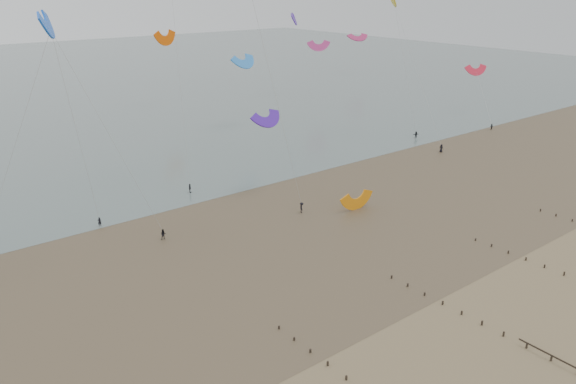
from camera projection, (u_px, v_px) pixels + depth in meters
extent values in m
plane|color=brown|center=(450.00, 333.00, 60.13)|extent=(500.00, 500.00, 0.00)
plane|color=#475654|center=(2.00, 84.00, 207.40)|extent=(500.00, 500.00, 0.00)
plane|color=#473A28|center=(261.00, 228.00, 85.90)|extent=(500.00, 500.00, 0.00)
ellipsoid|color=slate|center=(201.00, 302.00, 65.92)|extent=(23.60, 14.36, 0.01)
ellipsoid|color=slate|center=(308.00, 204.00, 95.05)|extent=(33.64, 18.32, 0.01)
ellipsoid|color=slate|center=(466.00, 177.00, 108.24)|extent=(19.65, 13.67, 0.01)
cube|color=black|center=(346.00, 378.00, 53.04)|extent=(0.16, 0.16, 0.57)
cube|color=black|center=(328.00, 364.00, 54.98)|extent=(0.16, 0.16, 0.54)
cube|color=black|center=(310.00, 351.00, 56.93)|extent=(0.16, 0.16, 0.51)
cube|color=black|center=(294.00, 339.00, 58.87)|extent=(0.16, 0.16, 0.48)
cube|color=black|center=(279.00, 328.00, 60.81)|extent=(0.16, 0.16, 0.45)
cube|color=black|center=(551.00, 358.00, 55.68)|extent=(0.16, 0.16, 0.68)
cube|color=black|center=(527.00, 346.00, 57.62)|extent=(0.16, 0.16, 0.65)
cube|color=black|center=(504.00, 334.00, 59.56)|extent=(0.16, 0.16, 0.62)
cube|color=black|center=(482.00, 323.00, 61.50)|extent=(0.16, 0.16, 0.59)
cube|color=black|center=(462.00, 313.00, 63.45)|extent=(0.16, 0.16, 0.57)
cube|color=black|center=(443.00, 303.00, 65.39)|extent=(0.16, 0.16, 0.54)
cube|color=black|center=(425.00, 294.00, 67.33)|extent=(0.16, 0.16, 0.51)
cube|color=black|center=(408.00, 285.00, 69.28)|extent=(0.16, 0.16, 0.48)
cube|color=black|center=(392.00, 277.00, 71.22)|extent=(0.16, 0.16, 0.45)
cube|color=black|center=(564.00, 274.00, 71.91)|extent=(0.16, 0.16, 0.59)
cube|color=black|center=(545.00, 266.00, 73.85)|extent=(0.16, 0.16, 0.57)
cube|color=black|center=(526.00, 259.00, 75.80)|extent=(0.16, 0.16, 0.54)
cube|color=black|center=(508.00, 252.00, 77.74)|extent=(0.16, 0.16, 0.51)
cube|color=black|center=(492.00, 246.00, 79.68)|extent=(0.16, 0.16, 0.48)
cube|color=black|center=(476.00, 240.00, 81.63)|extent=(0.16, 0.16, 0.45)
cube|color=black|center=(572.00, 220.00, 88.15)|extent=(0.16, 0.16, 0.51)
cube|color=black|center=(556.00, 215.00, 90.09)|extent=(0.16, 0.16, 0.48)
cube|color=black|center=(540.00, 210.00, 92.03)|extent=(0.16, 0.16, 0.45)
imported|color=black|center=(100.00, 222.00, 86.27)|extent=(0.60, 0.44, 1.49)
imported|color=black|center=(190.00, 188.00, 99.97)|extent=(0.86, 1.04, 1.66)
imported|color=black|center=(416.00, 135.00, 135.00)|extent=(1.61, 0.96, 1.65)
imported|color=black|center=(441.00, 148.00, 123.81)|extent=(0.79, 1.00, 1.81)
imported|color=black|center=(302.00, 208.00, 91.31)|extent=(1.16, 1.32, 1.78)
imported|color=black|center=(163.00, 234.00, 81.79)|extent=(0.96, 0.86, 1.62)
imported|color=black|center=(492.00, 127.00, 142.65)|extent=(0.81, 0.91, 1.53)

